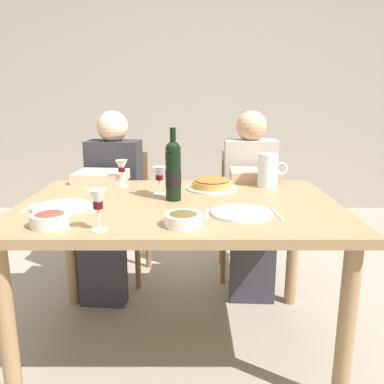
{
  "coord_description": "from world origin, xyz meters",
  "views": [
    {
      "loc": [
        0.06,
        -1.8,
        1.25
      ],
      "look_at": [
        0.06,
        -0.01,
        0.81
      ],
      "focal_mm": 36.75,
      "sensor_mm": 36.0,
      "label": 1
    }
  ],
  "objects_px": {
    "dinner_plate_left_setting": "(242,213)",
    "diner_right": "(251,196)",
    "water_pitcher": "(268,172)",
    "wine_glass_right_diner": "(98,202)",
    "dinner_plate_right_setting": "(62,207)",
    "baked_tart": "(212,184)",
    "chair_left": "(121,206)",
    "chair_right": "(247,204)",
    "olive_bowl": "(184,218)",
    "salad_bowl": "(50,219)",
    "wine_glass_centre": "(122,168)",
    "dining_table": "(180,221)",
    "diner_left": "(111,198)",
    "wine_bottle": "(174,171)",
    "wine_glass_left_diner": "(159,175)"
  },
  "relations": [
    {
      "from": "wine_bottle",
      "to": "wine_glass_centre",
      "type": "xyz_separation_m",
      "value": [
        -0.3,
        0.29,
        -0.04
      ]
    },
    {
      "from": "salad_bowl",
      "to": "chair_left",
      "type": "bearing_deg",
      "value": 87.88
    },
    {
      "from": "olive_bowl",
      "to": "wine_glass_centre",
      "type": "xyz_separation_m",
      "value": [
        -0.35,
        0.68,
        0.08
      ]
    },
    {
      "from": "dinner_plate_right_setting",
      "to": "chair_left",
      "type": "distance_m",
      "value": 1.01
    },
    {
      "from": "wine_glass_right_diner",
      "to": "diner_right",
      "type": "bearing_deg",
      "value": 55.82
    },
    {
      "from": "wine_glass_centre",
      "to": "dinner_plate_right_setting",
      "type": "xyz_separation_m",
      "value": [
        -0.2,
        -0.43,
        -0.1
      ]
    },
    {
      "from": "olive_bowl",
      "to": "chair_right",
      "type": "bearing_deg",
      "value": 71.34
    },
    {
      "from": "wine_glass_centre",
      "to": "olive_bowl",
      "type": "bearing_deg",
      "value": -62.35
    },
    {
      "from": "baked_tart",
      "to": "salad_bowl",
      "type": "distance_m",
      "value": 0.91
    },
    {
      "from": "chair_left",
      "to": "chair_right",
      "type": "relative_size",
      "value": 1.0
    },
    {
      "from": "water_pitcher",
      "to": "wine_glass_right_diner",
      "type": "distance_m",
      "value": 1.06
    },
    {
      "from": "wine_glass_left_diner",
      "to": "diner_left",
      "type": "xyz_separation_m",
      "value": [
        -0.35,
        0.48,
        -0.24
      ]
    },
    {
      "from": "wine_bottle",
      "to": "olive_bowl",
      "type": "height_order",
      "value": "wine_bottle"
    },
    {
      "from": "diner_left",
      "to": "dinner_plate_left_setting",
      "type": "bearing_deg",
      "value": 136.71
    },
    {
      "from": "olive_bowl",
      "to": "wine_glass_right_diner",
      "type": "height_order",
      "value": "wine_glass_right_diner"
    },
    {
      "from": "wine_glass_centre",
      "to": "dining_table",
      "type": "bearing_deg",
      "value": -45.67
    },
    {
      "from": "salad_bowl",
      "to": "dinner_plate_left_setting",
      "type": "height_order",
      "value": "salad_bowl"
    },
    {
      "from": "dinner_plate_right_setting",
      "to": "diner_left",
      "type": "xyz_separation_m",
      "value": [
        0.06,
        0.73,
        -0.15
      ]
    },
    {
      "from": "baked_tart",
      "to": "diner_right",
      "type": "xyz_separation_m",
      "value": [
        0.28,
        0.41,
        -0.17
      ]
    },
    {
      "from": "baked_tart",
      "to": "wine_glass_left_diner",
      "type": "relative_size",
      "value": 1.9
    },
    {
      "from": "salad_bowl",
      "to": "chair_right",
      "type": "relative_size",
      "value": 0.17
    },
    {
      "from": "dinner_plate_left_setting",
      "to": "diner_right",
      "type": "relative_size",
      "value": 0.23
    },
    {
      "from": "diner_left",
      "to": "wine_glass_centre",
      "type": "bearing_deg",
      "value": 119.15
    },
    {
      "from": "wine_glass_right_diner",
      "to": "diner_left",
      "type": "distance_m",
      "value": 1.08
    },
    {
      "from": "baked_tart",
      "to": "wine_glass_centre",
      "type": "bearing_deg",
      "value": 173.03
    },
    {
      "from": "water_pitcher",
      "to": "olive_bowl",
      "type": "distance_m",
      "value": 0.82
    },
    {
      "from": "diner_right",
      "to": "baked_tart",
      "type": "bearing_deg",
      "value": 58.46
    },
    {
      "from": "dining_table",
      "to": "wine_glass_centre",
      "type": "bearing_deg",
      "value": 134.33
    },
    {
      "from": "dining_table",
      "to": "wine_bottle",
      "type": "height_order",
      "value": "wine_bottle"
    },
    {
      "from": "dinner_plate_left_setting",
      "to": "diner_right",
      "type": "xyz_separation_m",
      "value": [
        0.17,
        0.87,
        -0.15
      ]
    },
    {
      "from": "dining_table",
      "to": "salad_bowl",
      "type": "distance_m",
      "value": 0.61
    },
    {
      "from": "wine_glass_centre",
      "to": "diner_right",
      "type": "bearing_deg",
      "value": 24.22
    },
    {
      "from": "olive_bowl",
      "to": "wine_glass_left_diner",
      "type": "relative_size",
      "value": 1.05
    },
    {
      "from": "water_pitcher",
      "to": "olive_bowl",
      "type": "relative_size",
      "value": 1.22
    },
    {
      "from": "dinner_plate_right_setting",
      "to": "baked_tart",
      "type": "bearing_deg",
      "value": 28.25
    },
    {
      "from": "chair_left",
      "to": "baked_tart",
      "type": "bearing_deg",
      "value": 140.91
    },
    {
      "from": "dinner_plate_right_setting",
      "to": "diner_left",
      "type": "distance_m",
      "value": 0.75
    },
    {
      "from": "salad_bowl",
      "to": "wine_glass_left_diner",
      "type": "distance_m",
      "value": 0.64
    },
    {
      "from": "wine_glass_left_diner",
      "to": "diner_right",
      "type": "relative_size",
      "value": 0.12
    },
    {
      "from": "wine_bottle",
      "to": "dinner_plate_left_setting",
      "type": "xyz_separation_m",
      "value": [
        0.3,
        -0.24,
        -0.14
      ]
    },
    {
      "from": "chair_right",
      "to": "dining_table",
      "type": "bearing_deg",
      "value": 66.23
    },
    {
      "from": "dining_table",
      "to": "dinner_plate_right_setting",
      "type": "bearing_deg",
      "value": -169.34
    },
    {
      "from": "dinner_plate_right_setting",
      "to": "dinner_plate_left_setting",
      "type": "bearing_deg",
      "value": -6.74
    },
    {
      "from": "chair_left",
      "to": "chair_right",
      "type": "distance_m",
      "value": 0.9
    },
    {
      "from": "olive_bowl",
      "to": "wine_glass_right_diner",
      "type": "distance_m",
      "value": 0.33
    },
    {
      "from": "water_pitcher",
      "to": "wine_glass_centre",
      "type": "height_order",
      "value": "water_pitcher"
    },
    {
      "from": "dining_table",
      "to": "baked_tart",
      "type": "xyz_separation_m",
      "value": [
        0.17,
        0.27,
        0.12
      ]
    },
    {
      "from": "dinner_plate_left_setting",
      "to": "chair_left",
      "type": "relative_size",
      "value": 0.3
    },
    {
      "from": "water_pitcher",
      "to": "chair_right",
      "type": "xyz_separation_m",
      "value": [
        -0.03,
        0.58,
        -0.34
      ]
    },
    {
      "from": "wine_bottle",
      "to": "salad_bowl",
      "type": "height_order",
      "value": "wine_bottle"
    }
  ]
}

